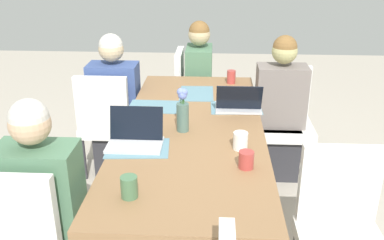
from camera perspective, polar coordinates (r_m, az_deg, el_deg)
ground_plane at (r=3.17m, az=-0.00°, el=-13.55°), size 10.00×10.00×0.00m
dining_table at (r=2.82m, az=-0.00°, el=-2.35°), size 2.22×0.91×0.76m
chair_head_right_left_near at (r=4.24m, az=-0.07°, el=3.78°), size 0.44×0.44×0.90m
person_head_right_left_near at (r=4.17m, az=0.91°, el=3.85°), size 0.40×0.36×1.19m
chair_far_left_mid at (r=3.65m, az=-11.13°, el=0.08°), size 0.44×0.44×0.90m
person_far_left_mid at (r=3.69m, az=-9.99°, el=0.90°), size 0.36×0.40×1.19m
chair_near_left_far at (r=3.74m, az=12.13°, el=0.57°), size 0.44×0.44×0.90m
person_near_left_far at (r=3.65m, az=11.40°, el=0.54°), size 0.36×0.40×1.19m
chair_far_right_near at (r=2.42m, az=-20.69°, el=-13.73°), size 0.44×0.44×0.90m
person_far_right_near at (r=2.44m, az=-18.78°, el=-12.35°), size 0.36×0.40×1.19m
chair_near_right_mid at (r=2.45m, az=18.94°, el=-12.94°), size 0.44×0.44×0.90m
flower_vase at (r=2.69m, az=-1.24°, el=1.46°), size 0.08×0.08×0.28m
placemat_head_right_left_near at (r=3.40m, az=0.53°, el=3.51°), size 0.37×0.27×0.00m
placemat_far_left_mid at (r=3.14m, az=-5.06°, el=1.78°), size 0.27×0.37×0.00m
placemat_near_left_far at (r=3.12m, az=5.81°, el=1.61°), size 0.27×0.37×0.00m
placemat_far_right_near at (r=2.53m, az=-7.15°, el=-3.70°), size 0.29×0.38×0.00m
laptop_far_right_near at (r=2.56m, az=-7.45°, el=-2.37°), size 0.22×0.32×0.21m
laptop_near_left_far at (r=3.07m, az=6.13°, el=2.00°), size 0.22×0.32×0.20m
coffee_mug_near_left at (r=3.65m, az=5.18°, el=5.67°), size 0.07×0.07×0.11m
coffee_mug_near_right at (r=2.06m, az=-8.27°, el=-8.71°), size 0.08×0.08×0.11m
coffee_mug_centre_left at (r=2.31m, az=7.14°, el=-5.21°), size 0.08×0.08×0.09m
coffee_mug_centre_right at (r=2.50m, az=6.39°, el=-2.73°), size 0.08×0.08×0.10m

